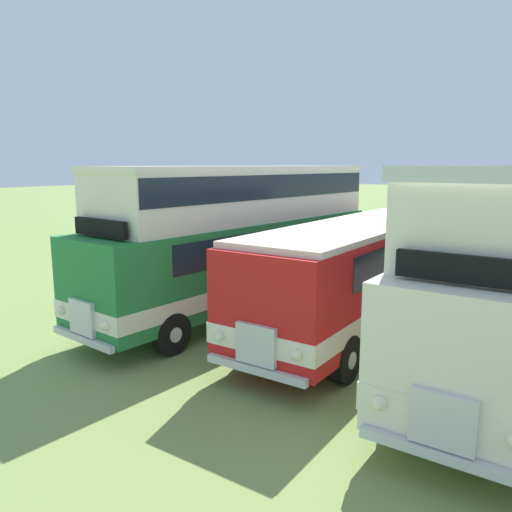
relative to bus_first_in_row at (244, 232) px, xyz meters
name	(u,v)px	position (x,y,z in m)	size (l,w,h in m)	color
bus_first_in_row	(244,232)	(0.00, 0.00, 0.00)	(3.18, 11.31, 4.49)	#237538
bus_second_in_row	(360,268)	(3.79, 0.25, -0.72)	(2.77, 10.08, 2.99)	red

